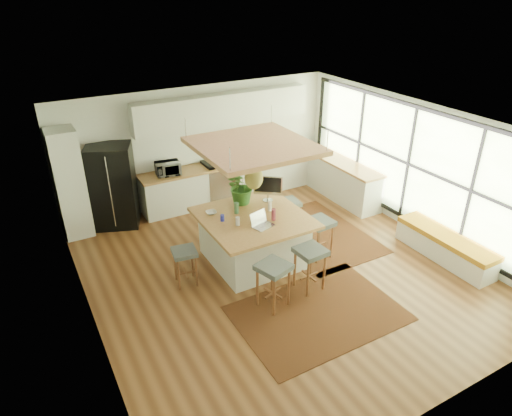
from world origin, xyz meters
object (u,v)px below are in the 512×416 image
fridge (113,185)px  laptop (263,221)px  island_plant (242,189)px  stool_near_left (273,287)px  monitor (268,188)px  stool_right_back (288,217)px  stool_near_right (309,270)px  island (254,238)px  stool_left_side (185,266)px  stool_right_front (318,240)px  microwave (168,167)px

fridge → laptop: (1.86, -3.07, 0.12)m
island_plant → stool_near_left: bearing=-103.6°
laptop → monitor: monitor is taller
stool_right_back → island_plant: 1.34m
stool_near_right → island_plant: 2.05m
island → stool_left_side: 1.39m
stool_right_front → laptop: size_ratio=2.05×
stool_near_left → stool_right_front: stool_near_left is taller
stool_near_right → monitor: 1.87m
microwave → island_plant: size_ratio=0.73×
stool_near_right → fridge: bearing=120.6°
stool_near_left → stool_right_back: 2.40m
stool_right_front → laptop: 1.36m
microwave → island_plant: bearing=-62.9°
island_plant → monitor: bearing=-19.7°
stool_right_front → stool_left_side: bearing=170.4°
stool_near_right → stool_right_back: bearing=68.4°
island → stool_left_side: bearing=-177.0°
stool_right_front → microwave: bearing=120.1°
monitor → island_plant: (-0.47, 0.17, 0.02)m
laptop → island_plant: 1.03m
stool_near_left → fridge: bearing=110.8°
stool_near_left → stool_right_back: stool_near_left is taller
fridge → laptop: bearing=-37.8°
stool_right_front → fridge: bearing=133.7°
stool_right_back → microwave: 2.84m
stool_right_front → microwave: 3.69m
stool_right_front → stool_left_side: (-2.51, 0.43, 0.00)m
laptop → microwave: 3.11m
stool_near_right → laptop: laptop is taller
island_plant → stool_right_front: bearing=-46.5°
fridge → monitor: fridge is taller
stool_near_left → stool_left_side: size_ratio=1.17×
stool_near_right → monitor: bearing=84.8°
stool_right_back → stool_left_side: bearing=-165.9°
fridge → stool_near_right: size_ratio=2.28×
stool_near_left → monitor: bearing=62.1°
stool_right_back → laptop: laptop is taller
stool_near_left → laptop: 1.20m
stool_near_left → stool_near_right: 0.79m
fridge → stool_left_side: bearing=-58.5°
fridge → stool_left_side: 2.83m
microwave → stool_right_front: bearing=-53.6°
laptop → monitor: (0.59, 0.85, 0.14)m
island → stool_near_right: 1.30m
island → stool_near_left: 1.39m
island → island_plant: size_ratio=2.59×
stool_right_front → monitor: bearing=121.5°
laptop → microwave: microwave is taller
microwave → fridge: bearing=-175.1°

